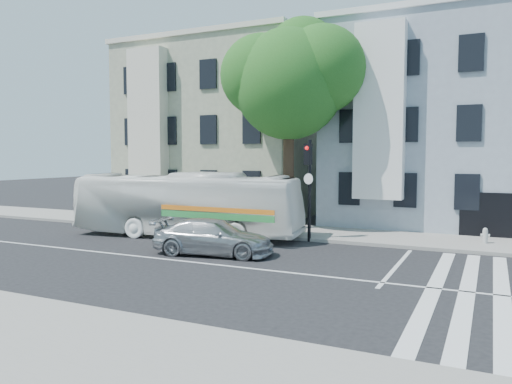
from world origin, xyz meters
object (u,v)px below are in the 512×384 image
Objects in this scene: sedan at (213,237)px; fire_hydrant at (485,235)px; traffic_signal at (309,176)px; bus at (187,205)px.

sedan reaches higher than fire_hydrant.
sedan is at bearing -102.32° from traffic_signal.
traffic_signal reaches higher than fire_hydrant.
bus is 6.06m from traffic_signal.
fire_hydrant is at bearing 32.85° from traffic_signal.
bus is at bearing -152.06° from traffic_signal.
bus is 2.42× the size of traffic_signal.
bus is 2.32× the size of sedan.
traffic_signal reaches higher than sedan.
bus reaches higher than sedan.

